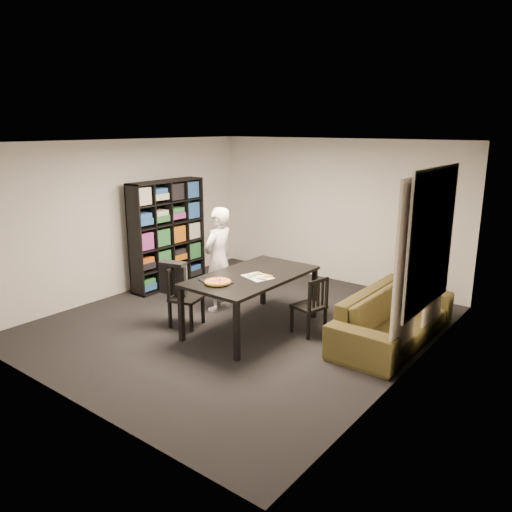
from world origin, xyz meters
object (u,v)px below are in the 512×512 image
Objects in this scene: dining_table at (252,280)px; sofa at (394,316)px; chair_left at (181,292)px; bookshelf at (168,234)px; chair_right at (313,302)px; person at (218,259)px; pepperoni_pizza at (218,282)px; baking_tray at (216,281)px.

dining_table is 0.84× the size of sofa.
bookshelf is at bearing 36.84° from chair_left.
dining_table is at bearing 116.37° from sofa.
chair_right is 1.72m from person.
dining_table is 1.99m from sofa.
chair_left is (1.52, -1.17, -0.46)m from bookshelf.
person is at bearing 131.50° from pepperoni_pizza.
baking_tray is at bearing 37.04° from person.
chair_left is 0.38× the size of sofa.
sofa is at bearing 36.22° from baking_tray.
bookshelf is at bearing -82.33° from chair_right.
pepperoni_pizza is (-0.10, -0.59, 0.10)m from dining_table.
bookshelf reaches higher than baking_tray.
chair_right is at bearing 45.95° from pepperoni_pizza.
dining_table is at bearing 80.23° from pepperoni_pizza.
pepperoni_pizza is (0.79, -0.89, 0.01)m from person.
sofa is (1.75, 0.87, -0.40)m from dining_table.
chair_left is at bearing 174.26° from pepperoni_pizza.
dining_table is at bearing -75.72° from chair_left.
dining_table is at bearing -53.57° from chair_right.
bookshelf reaches higher than person.
chair_right is (1.69, 0.85, -0.02)m from chair_left.
baking_tray is (-0.18, -0.55, 0.08)m from dining_table.
pepperoni_pizza reaches higher than baking_tray.
pepperoni_pizza is (0.79, -0.08, 0.33)m from chair_left.
chair_right is 1.36m from baking_tray.
bookshelf is at bearing 151.58° from pepperoni_pizza.
person is at bearing -13.27° from bookshelf.
bookshelf reaches higher than chair_right.
chair_left is at bearing -3.15° from person.
sofa is at bearing 26.37° from dining_table.
person reaches higher than chair_right.
chair_right is at bearing 118.99° from sofa.
chair_right is 0.36× the size of sofa.
sofa is at bearing -77.98° from chair_left.
baking_tray is at bearing 149.69° from pepperoni_pizza.
chair_right is 2.06× the size of baking_tray.
dining_table is 1.05m from chair_left.
pepperoni_pizza is (0.08, -0.05, 0.02)m from baking_tray.
person is 4.64× the size of pepperoni_pizza.
chair_left is (-0.89, -0.51, -0.24)m from dining_table.
bookshelf is 1.57m from person.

